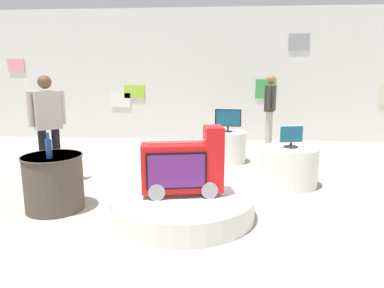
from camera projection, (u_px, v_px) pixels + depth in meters
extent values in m
plane|color=#A8A091|center=(183.00, 220.00, 4.16)|extent=(30.00, 30.00, 0.00)
cube|color=silver|center=(204.00, 76.00, 8.92)|extent=(12.24, 0.10, 3.30)
cube|color=#9ECC33|center=(134.00, 92.00, 9.08)|extent=(0.53, 0.02, 0.33)
cube|color=white|center=(121.00, 100.00, 9.15)|extent=(0.52, 0.02, 0.36)
cube|color=gray|center=(299.00, 42.00, 8.52)|extent=(0.49, 0.02, 0.40)
cube|color=green|center=(266.00, 89.00, 8.81)|extent=(0.51, 0.02, 0.47)
cube|color=pink|center=(16.00, 65.00, 9.19)|extent=(0.45, 0.02, 0.34)
cylinder|color=silver|center=(182.00, 205.00, 4.26)|extent=(1.74, 1.74, 0.27)
cylinder|color=gray|center=(157.00, 188.00, 4.18)|extent=(0.26, 0.40, 0.20)
cylinder|color=gray|center=(207.00, 186.00, 4.24)|extent=(0.26, 0.40, 0.20)
cube|color=red|center=(182.00, 167.00, 4.16)|extent=(1.00, 0.49, 0.57)
cube|color=red|center=(214.00, 135.00, 4.13)|extent=(0.27, 0.35, 0.20)
cube|color=black|center=(177.00, 171.00, 3.99)|extent=(0.68, 0.14, 0.43)
cube|color=#561E6B|center=(177.00, 171.00, 3.99)|extent=(0.65, 0.14, 0.39)
cube|color=#B2B2B7|center=(182.00, 141.00, 4.10)|extent=(0.76, 0.17, 0.02)
cylinder|color=silver|center=(227.00, 147.00, 6.83)|extent=(0.71, 0.71, 0.60)
cylinder|color=black|center=(228.00, 131.00, 6.77)|extent=(0.18, 0.18, 0.02)
cylinder|color=black|center=(228.00, 129.00, 6.75)|extent=(0.04, 0.04, 0.09)
cube|color=black|center=(228.00, 118.00, 6.71)|extent=(0.50, 0.11, 0.33)
cube|color=navy|center=(228.00, 118.00, 6.69)|extent=(0.46, 0.08, 0.29)
cylinder|color=silver|center=(290.00, 166.00, 5.40)|extent=(0.85, 0.85, 0.60)
cylinder|color=black|center=(291.00, 147.00, 5.34)|extent=(0.21, 0.21, 0.02)
cylinder|color=black|center=(291.00, 144.00, 5.33)|extent=(0.04, 0.04, 0.06)
cube|color=silver|center=(291.00, 134.00, 5.30)|extent=(0.38, 0.12, 0.26)
cube|color=navy|center=(291.00, 134.00, 5.28)|extent=(0.35, 0.09, 0.23)
cylinder|color=#4C4238|center=(54.00, 183.00, 4.43)|extent=(0.72, 0.72, 0.70)
cylinder|color=#4C4238|center=(52.00, 156.00, 4.36)|extent=(0.75, 0.75, 0.02)
cylinder|color=navy|center=(49.00, 149.00, 4.19)|extent=(0.07, 0.07, 0.23)
cylinder|color=navy|center=(48.00, 136.00, 4.16)|extent=(0.03, 0.03, 0.08)
cylinder|color=black|center=(57.00, 156.00, 5.48)|extent=(0.12, 0.12, 0.88)
cylinder|color=black|center=(44.00, 158.00, 5.35)|extent=(0.12, 0.12, 0.88)
cube|color=#B2ADA3|center=(47.00, 110.00, 5.27)|extent=(0.41, 0.41, 0.58)
sphere|color=brown|center=(44.00, 82.00, 5.19)|extent=(0.20, 0.20, 0.20)
cylinder|color=#B2ADA3|center=(63.00, 107.00, 5.42)|extent=(0.08, 0.08, 0.52)
cylinder|color=#B2ADA3|center=(30.00, 109.00, 5.11)|extent=(0.08, 0.08, 0.52)
cylinder|color=#B2ADA3|center=(268.00, 132.00, 7.59)|extent=(0.12, 0.12, 0.91)
cylinder|color=#B2ADA3|center=(269.00, 131.00, 7.78)|extent=(0.12, 0.12, 0.91)
cube|color=#38332D|center=(270.00, 98.00, 7.54)|extent=(0.29, 0.42, 0.55)
sphere|color=#8C6647|center=(271.00, 79.00, 7.46)|extent=(0.20, 0.20, 0.20)
cylinder|color=#38332D|center=(269.00, 98.00, 7.31)|extent=(0.08, 0.08, 0.49)
cylinder|color=#38332D|center=(272.00, 96.00, 7.76)|extent=(0.08, 0.08, 0.49)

